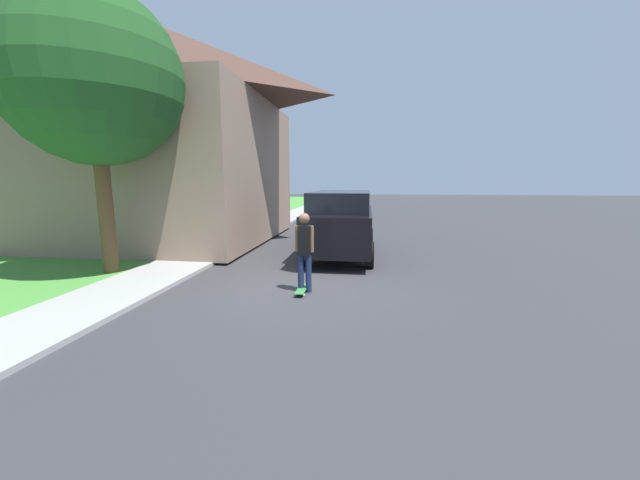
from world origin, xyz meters
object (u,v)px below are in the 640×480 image
object	(u,v)px
lawn_tree_near	(93,78)
skateboard	(302,289)
suv_parked	(341,221)
car_down_street	(345,205)
skateboarder	(304,249)

from	to	relation	value
lawn_tree_near	skateboard	world-z (taller)	lawn_tree_near
suv_parked	car_down_street	distance (m)	15.01
suv_parked	car_down_street	bearing A→B (deg)	93.20
suv_parked	skateboard	distance (m)	4.21
skateboarder	skateboard	distance (m)	0.89
suv_parked	skateboard	size ratio (longest dim) A/B	6.06
skateboard	suv_parked	bearing A→B (deg)	82.48
lawn_tree_near	suv_parked	xyz separation A→B (m)	(5.73, 3.21, -3.70)
car_down_street	skateboard	size ratio (longest dim) A/B	5.52
skateboard	skateboarder	bearing A→B (deg)	57.15
car_down_street	skateboard	world-z (taller)	car_down_street
lawn_tree_near	skateboarder	bearing A→B (deg)	-8.21
car_down_street	suv_parked	bearing A→B (deg)	-86.80
skateboard	car_down_street	bearing A→B (deg)	90.92
suv_parked	skateboard	bearing A→B (deg)	-97.52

